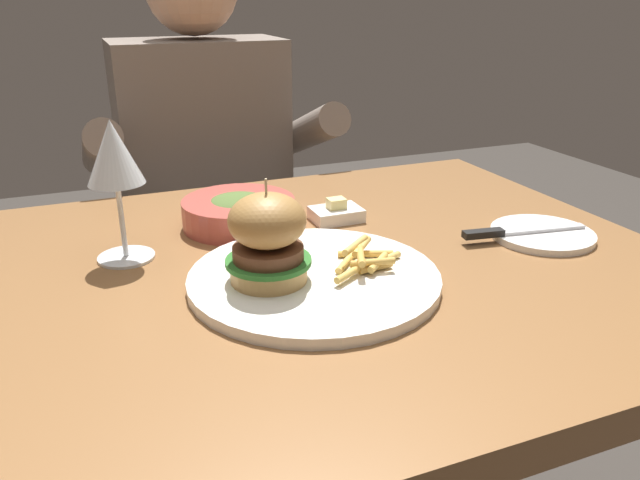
{
  "coord_description": "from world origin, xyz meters",
  "views": [
    {
      "loc": [
        -0.21,
        -0.7,
        1.08
      ],
      "look_at": [
        0.07,
        -0.03,
        0.78
      ],
      "focal_mm": 35.0,
      "sensor_mm": 36.0,
      "label": 1
    }
  ],
  "objects": [
    {
      "name": "soup_bowl",
      "position": [
        0.02,
        0.17,
        0.76
      ],
      "size": [
        0.17,
        0.17,
        0.05
      ],
      "color": "#B24C42",
      "rests_on": "dining_table"
    },
    {
      "name": "diner_person",
      "position": [
        0.07,
        0.67,
        0.56
      ],
      "size": [
        0.51,
        0.36,
        1.18
      ],
      "color": "#282833",
      "rests_on": "ground"
    },
    {
      "name": "wine_glass",
      "position": [
        -0.16,
        0.11,
        0.88
      ],
      "size": [
        0.08,
        0.08,
        0.19
      ],
      "color": "silver",
      "rests_on": "dining_table"
    },
    {
      "name": "fries_pile",
      "position": [
        0.11,
        -0.06,
        0.77
      ],
      "size": [
        0.11,
        0.09,
        0.03
      ],
      "color": "#EABC5B",
      "rests_on": "main_plate"
    },
    {
      "name": "bread_plate",
      "position": [
        0.41,
        -0.04,
        0.74
      ],
      "size": [
        0.15,
        0.15,
        0.01
      ],
      "primitive_type": "cylinder",
      "color": "white",
      "rests_on": "dining_table"
    },
    {
      "name": "table_knife",
      "position": [
        0.36,
        -0.03,
        0.75
      ],
      "size": [
        0.19,
        0.04,
        0.01
      ],
      "color": "silver",
      "rests_on": "bread_plate"
    },
    {
      "name": "butter_dish",
      "position": [
        0.16,
        0.14,
        0.75
      ],
      "size": [
        0.08,
        0.06,
        0.04
      ],
      "color": "white",
      "rests_on": "dining_table"
    },
    {
      "name": "burger_sandwich",
      "position": [
        -0.01,
        -0.06,
        0.81
      ],
      "size": [
        0.1,
        0.1,
        0.13
      ],
      "color": "tan",
      "rests_on": "main_plate"
    },
    {
      "name": "dining_table",
      "position": [
        0.0,
        0.0,
        0.64
      ],
      "size": [
        1.12,
        0.78,
        0.74
      ],
      "color": "brown",
      "rests_on": "ground"
    },
    {
      "name": "main_plate",
      "position": [
        0.05,
        -0.06,
        0.75
      ],
      "size": [
        0.31,
        0.31,
        0.01
      ],
      "primitive_type": "cylinder",
      "color": "white",
      "rests_on": "dining_table"
    }
  ]
}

